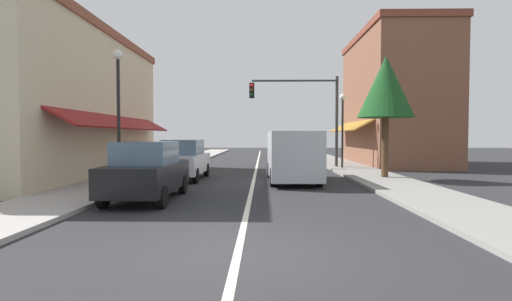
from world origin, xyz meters
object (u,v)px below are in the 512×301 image
at_px(parked_car_nearest_left, 147,171).
at_px(van_in_lane, 292,155).
at_px(traffic_signal_mast_arm, 306,105).
at_px(tree_right_near, 386,88).
at_px(street_lamp_left_near, 118,96).
at_px(street_lamp_right_mid, 343,118).
at_px(parked_car_second_left, 184,160).

height_order(parked_car_nearest_left, van_in_lane, van_in_lane).
height_order(traffic_signal_mast_arm, tree_right_near, traffic_signal_mast_arm).
height_order(parked_car_nearest_left, street_lamp_left_near, street_lamp_left_near).
bearing_deg(street_lamp_left_near, van_in_lane, 19.20).
relative_size(parked_car_nearest_left, street_lamp_right_mid, 0.94).
xyz_separation_m(parked_car_second_left, street_lamp_left_near, (-1.75, -3.03, 2.51)).
relative_size(van_in_lane, traffic_signal_mast_arm, 0.95).
distance_m(van_in_lane, tree_right_near, 5.14).
xyz_separation_m(van_in_lane, traffic_signal_mast_arm, (1.28, 6.85, 2.63)).
xyz_separation_m(parked_car_nearest_left, tree_right_near, (8.88, 5.67, 3.18)).
bearing_deg(parked_car_nearest_left, tree_right_near, 32.56).
bearing_deg(van_in_lane, street_lamp_right_mid, 59.99).
bearing_deg(tree_right_near, traffic_signal_mast_arm, 115.67).
xyz_separation_m(street_lamp_left_near, tree_right_near, (10.68, 3.14, 0.67)).
xyz_separation_m(parked_car_nearest_left, parked_car_second_left, (-0.05, 5.56, 0.00)).
relative_size(street_lamp_left_near, street_lamp_right_mid, 1.17).
bearing_deg(traffic_signal_mast_arm, parked_car_nearest_left, -117.28).
xyz_separation_m(parked_car_nearest_left, van_in_lane, (4.73, 4.80, 0.27)).
distance_m(van_in_lane, street_lamp_right_mid, 7.07).
distance_m(parked_car_nearest_left, traffic_signal_mast_arm, 13.42).
xyz_separation_m(parked_car_second_left, tree_right_near, (8.93, 0.11, 3.18)).
relative_size(parked_car_second_left, street_lamp_right_mid, 0.95).
bearing_deg(street_lamp_left_near, parked_car_second_left, 60.03).
distance_m(traffic_signal_mast_arm, tree_right_near, 6.64).
height_order(parked_car_nearest_left, traffic_signal_mast_arm, traffic_signal_mast_arm).
bearing_deg(traffic_signal_mast_arm, van_in_lane, -100.58).
height_order(parked_car_second_left, tree_right_near, tree_right_near).
bearing_deg(parked_car_nearest_left, van_in_lane, 45.45).
relative_size(van_in_lane, street_lamp_left_near, 1.03).
xyz_separation_m(parked_car_second_left, street_lamp_right_mid, (8.08, 5.22, 2.09)).
relative_size(parked_car_nearest_left, traffic_signal_mast_arm, 0.75).
relative_size(parked_car_second_left, tree_right_near, 0.76).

